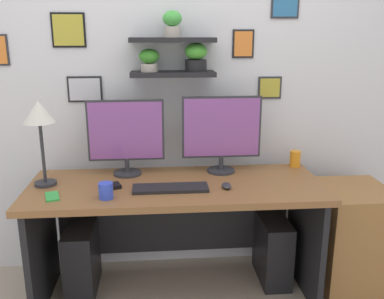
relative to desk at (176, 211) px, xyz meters
name	(u,v)px	position (x,y,z in m)	size (l,w,h in m)	color
ground_plane	(177,292)	(0.00, -0.06, -0.55)	(8.00, 8.00, 0.00)	tan
back_wall_assembly	(172,76)	(0.00, 0.38, 0.81)	(4.40, 0.24, 2.70)	silver
desk	(176,211)	(0.00, 0.00, 0.00)	(1.78, 0.68, 0.75)	brown
monitor_left	(126,135)	(-0.31, 0.16, 0.46)	(0.48, 0.18, 0.48)	#2D2D33
monitor_right	(222,131)	(0.31, 0.16, 0.48)	(0.51, 0.18, 0.50)	#2D2D33
keyboard	(170,188)	(-0.04, -0.15, 0.21)	(0.44, 0.14, 0.02)	black
computer_mouse	(226,186)	(0.29, -0.15, 0.22)	(0.06, 0.09, 0.03)	#2D2D33
desk_lamp	(39,118)	(-0.78, -0.01, 0.61)	(0.18, 0.18, 0.51)	#2D2D33
cell_phone	(52,196)	(-0.70, -0.21, 0.21)	(0.07, 0.14, 0.01)	green
coffee_mug	(106,191)	(-0.40, -0.25, 0.25)	(0.08, 0.08, 0.09)	blue
scissors_tray	(110,186)	(-0.39, -0.10, 0.22)	(0.12, 0.08, 0.02)	black
water_cup	(295,159)	(0.82, 0.22, 0.26)	(0.07, 0.07, 0.11)	orange
drawer_cabinet	(350,236)	(1.15, -0.03, -0.21)	(0.44, 0.50, 0.67)	#9E6B38
computer_tower_left	(82,258)	(-0.61, 0.04, -0.32)	(0.18, 0.40, 0.45)	black
computer_tower_right	(272,249)	(0.65, 0.06, -0.33)	(0.18, 0.40, 0.44)	black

